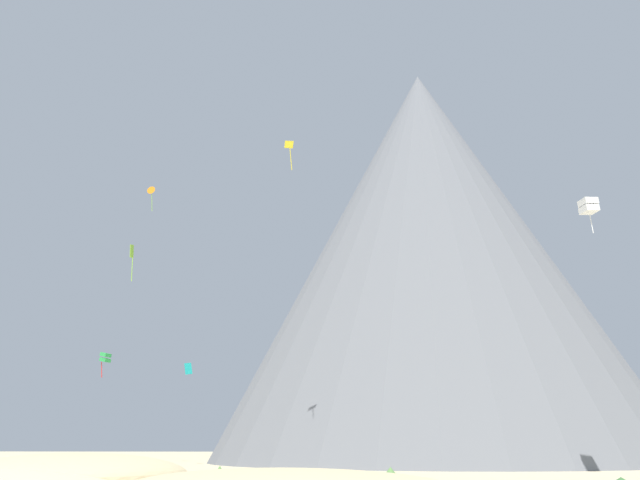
{
  "coord_description": "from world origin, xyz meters",
  "views": [
    {
      "loc": [
        3.78,
        -31.74,
        2.64
      ],
      "look_at": [
        -1.2,
        38.1,
        25.3
      ],
      "focal_mm": 35.42,
      "sensor_mm": 36.0,
      "label": 1
    }
  ],
  "objects_px": {
    "rock_massif": "(437,272)",
    "kite_yellow_high": "(289,148)",
    "bush_scatter_east": "(391,474)",
    "kite_orange_high": "(151,191)",
    "kite_white_mid": "(589,206)",
    "kite_lime_mid": "(132,255)",
    "kite_green_low": "(105,358)",
    "kite_teal_low": "(188,369)",
    "bush_near_left": "(220,472)"
  },
  "relations": [
    {
      "from": "bush_scatter_east",
      "to": "kite_orange_high",
      "type": "distance_m",
      "value": 63.0
    },
    {
      "from": "rock_massif",
      "to": "kite_lime_mid",
      "type": "xyz_separation_m",
      "value": [
        -39.25,
        -33.02,
        -6.02
      ]
    },
    {
      "from": "kite_yellow_high",
      "to": "bush_near_left",
      "type": "bearing_deg",
      "value": 116.96
    },
    {
      "from": "rock_massif",
      "to": "kite_green_low",
      "type": "relative_size",
      "value": 35.03
    },
    {
      "from": "bush_scatter_east",
      "to": "kite_orange_high",
      "type": "relative_size",
      "value": 0.44
    },
    {
      "from": "kite_orange_high",
      "to": "kite_teal_low",
      "type": "height_order",
      "value": "kite_orange_high"
    },
    {
      "from": "bush_scatter_east",
      "to": "rock_massif",
      "type": "bearing_deg",
      "value": 78.77
    },
    {
      "from": "kite_yellow_high",
      "to": "kite_green_low",
      "type": "bearing_deg",
      "value": 52.05
    },
    {
      "from": "kite_lime_mid",
      "to": "kite_green_low",
      "type": "bearing_deg",
      "value": -116.01
    },
    {
      "from": "kite_white_mid",
      "to": "rock_massif",
      "type": "bearing_deg",
      "value": -2.42
    },
    {
      "from": "bush_near_left",
      "to": "rock_massif",
      "type": "height_order",
      "value": "rock_massif"
    },
    {
      "from": "bush_scatter_east",
      "to": "rock_massif",
      "type": "distance_m",
      "value": 61.28
    },
    {
      "from": "kite_yellow_high",
      "to": "kite_white_mid",
      "type": "bearing_deg",
      "value": -139.1
    },
    {
      "from": "rock_massif",
      "to": "kite_orange_high",
      "type": "relative_size",
      "value": 22.04
    },
    {
      "from": "rock_massif",
      "to": "kite_white_mid",
      "type": "distance_m",
      "value": 45.91
    },
    {
      "from": "bush_near_left",
      "to": "kite_yellow_high",
      "type": "relative_size",
      "value": 0.36
    },
    {
      "from": "kite_lime_mid",
      "to": "kite_teal_low",
      "type": "height_order",
      "value": "kite_lime_mid"
    },
    {
      "from": "bush_near_left",
      "to": "bush_scatter_east",
      "type": "bearing_deg",
      "value": -12.54
    },
    {
      "from": "kite_white_mid",
      "to": "bush_near_left",
      "type": "bearing_deg",
      "value": 84.72
    },
    {
      "from": "kite_lime_mid",
      "to": "kite_green_low",
      "type": "distance_m",
      "value": 15.4
    },
    {
      "from": "kite_lime_mid",
      "to": "kite_yellow_high",
      "type": "xyz_separation_m",
      "value": [
        19.35,
        -7.24,
        9.6
      ]
    },
    {
      "from": "kite_orange_high",
      "to": "kite_teal_low",
      "type": "relative_size",
      "value": 2.35
    },
    {
      "from": "bush_near_left",
      "to": "kite_lime_mid",
      "type": "relative_size",
      "value": 0.28
    },
    {
      "from": "rock_massif",
      "to": "kite_green_low",
      "type": "height_order",
      "value": "rock_massif"
    },
    {
      "from": "rock_massif",
      "to": "kite_white_mid",
      "type": "relative_size",
      "value": 24.97
    },
    {
      "from": "kite_yellow_high",
      "to": "kite_green_low",
      "type": "relative_size",
      "value": 1.42
    },
    {
      "from": "kite_teal_low",
      "to": "bush_scatter_east",
      "type": "bearing_deg",
      "value": -38.49
    },
    {
      "from": "bush_near_left",
      "to": "rock_massif",
      "type": "relative_size",
      "value": 0.01
    },
    {
      "from": "kite_lime_mid",
      "to": "rock_massif",
      "type": "bearing_deg",
      "value": 3.67
    },
    {
      "from": "kite_white_mid",
      "to": "kite_green_low",
      "type": "bearing_deg",
      "value": 71.51
    },
    {
      "from": "kite_orange_high",
      "to": "kite_white_mid",
      "type": "distance_m",
      "value": 62.32
    },
    {
      "from": "bush_scatter_east",
      "to": "kite_orange_high",
      "type": "height_order",
      "value": "kite_orange_high"
    },
    {
      "from": "bush_near_left",
      "to": "kite_white_mid",
      "type": "distance_m",
      "value": 41.1
    },
    {
      "from": "rock_massif",
      "to": "kite_yellow_high",
      "type": "relative_size",
      "value": 24.71
    },
    {
      "from": "bush_near_left",
      "to": "kite_lime_mid",
      "type": "height_order",
      "value": "kite_lime_mid"
    },
    {
      "from": "rock_massif",
      "to": "kite_white_mid",
      "type": "bearing_deg",
      "value": -78.16
    },
    {
      "from": "rock_massif",
      "to": "kite_teal_low",
      "type": "height_order",
      "value": "rock_massif"
    },
    {
      "from": "kite_lime_mid",
      "to": "kite_white_mid",
      "type": "distance_m",
      "value": 49.96
    },
    {
      "from": "bush_scatter_east",
      "to": "kite_lime_mid",
      "type": "height_order",
      "value": "kite_lime_mid"
    },
    {
      "from": "kite_orange_high",
      "to": "kite_green_low",
      "type": "distance_m",
      "value": 38.44
    },
    {
      "from": "bush_scatter_east",
      "to": "kite_yellow_high",
      "type": "relative_size",
      "value": 0.49
    },
    {
      "from": "kite_lime_mid",
      "to": "kite_orange_high",
      "type": "height_order",
      "value": "kite_orange_high"
    },
    {
      "from": "rock_massif",
      "to": "kite_orange_high",
      "type": "distance_m",
      "value": 47.58
    },
    {
      "from": "bush_scatter_east",
      "to": "kite_green_low",
      "type": "bearing_deg",
      "value": 156.78
    },
    {
      "from": "bush_scatter_east",
      "to": "rock_massif",
      "type": "height_order",
      "value": "rock_massif"
    },
    {
      "from": "kite_orange_high",
      "to": "kite_green_low",
      "type": "height_order",
      "value": "kite_orange_high"
    },
    {
      "from": "bush_scatter_east",
      "to": "kite_yellow_high",
      "type": "height_order",
      "value": "kite_yellow_high"
    },
    {
      "from": "bush_scatter_east",
      "to": "bush_near_left",
      "type": "distance_m",
      "value": 13.69
    },
    {
      "from": "bush_near_left",
      "to": "kite_green_low",
      "type": "distance_m",
      "value": 19.37
    },
    {
      "from": "rock_massif",
      "to": "bush_scatter_east",
      "type": "bearing_deg",
      "value": -101.23
    }
  ]
}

